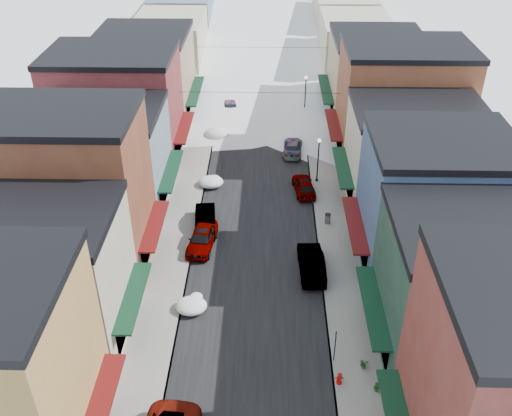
{
  "coord_description": "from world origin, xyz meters",
  "views": [
    {
      "loc": [
        0.87,
        -14.75,
        27.7
      ],
      "look_at": [
        0.0,
        23.99,
        2.63
      ],
      "focal_mm": 40.0,
      "sensor_mm": 36.0,
      "label": 1
    }
  ],
  "objects_px": {
    "car_dark_hatch": "(205,221)",
    "car_green_sedan": "(311,263)",
    "car_silver_sedan": "(202,238)",
    "trash_can": "(328,218)",
    "fire_hydrant": "(339,378)",
    "streetlamp_near": "(318,155)"
  },
  "relations": [
    {
      "from": "car_silver_sedan",
      "to": "fire_hydrant",
      "type": "height_order",
      "value": "car_silver_sedan"
    },
    {
      "from": "fire_hydrant",
      "to": "trash_can",
      "type": "relative_size",
      "value": 0.94
    },
    {
      "from": "car_silver_sedan",
      "to": "trash_can",
      "type": "relative_size",
      "value": 5.47
    },
    {
      "from": "car_silver_sedan",
      "to": "car_green_sedan",
      "type": "bearing_deg",
      "value": -12.01
    },
    {
      "from": "car_green_sedan",
      "to": "trash_can",
      "type": "height_order",
      "value": "car_green_sedan"
    },
    {
      "from": "car_green_sedan",
      "to": "trash_can",
      "type": "bearing_deg",
      "value": -108.04
    },
    {
      "from": "car_dark_hatch",
      "to": "car_green_sedan",
      "type": "relative_size",
      "value": 0.92
    },
    {
      "from": "streetlamp_near",
      "to": "car_silver_sedan",
      "type": "bearing_deg",
      "value": -133.19
    },
    {
      "from": "trash_can",
      "to": "car_dark_hatch",
      "type": "bearing_deg",
      "value": -175.38
    },
    {
      "from": "car_dark_hatch",
      "to": "car_green_sedan",
      "type": "height_order",
      "value": "car_green_sedan"
    },
    {
      "from": "car_green_sedan",
      "to": "streetlamp_near",
      "type": "height_order",
      "value": "streetlamp_near"
    },
    {
      "from": "fire_hydrant",
      "to": "car_green_sedan",
      "type": "bearing_deg",
      "value": 95.64
    },
    {
      "from": "fire_hydrant",
      "to": "car_dark_hatch",
      "type": "bearing_deg",
      "value": 120.67
    },
    {
      "from": "car_silver_sedan",
      "to": "streetlamp_near",
      "type": "relative_size",
      "value": 1.09
    },
    {
      "from": "streetlamp_near",
      "to": "car_dark_hatch",
      "type": "bearing_deg",
      "value": -141.03
    },
    {
      "from": "car_green_sedan",
      "to": "car_dark_hatch",
      "type": "bearing_deg",
      "value": -35.54
    },
    {
      "from": "car_green_sedan",
      "to": "streetlamp_near",
      "type": "xyz_separation_m",
      "value": [
        1.35,
        13.63,
        2.11
      ]
    },
    {
      "from": "fire_hydrant",
      "to": "streetlamp_near",
      "type": "bearing_deg",
      "value": 89.31
    },
    {
      "from": "car_dark_hatch",
      "to": "car_green_sedan",
      "type": "bearing_deg",
      "value": -38.07
    },
    {
      "from": "car_dark_hatch",
      "to": "car_green_sedan",
      "type": "xyz_separation_m",
      "value": [
        8.6,
        -5.58,
        0.07
      ]
    },
    {
      "from": "trash_can",
      "to": "streetlamp_near",
      "type": "distance_m",
      "value": 7.6
    },
    {
      "from": "car_silver_sedan",
      "to": "trash_can",
      "type": "height_order",
      "value": "car_silver_sedan"
    }
  ]
}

